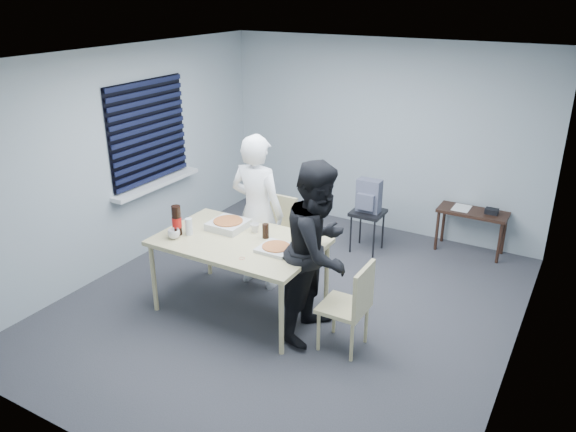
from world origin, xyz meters
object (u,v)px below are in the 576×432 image
Objects in this scene: chair_right at (352,302)px; person_black at (319,251)px; dining_table at (239,245)px; mug_b at (255,228)px; soda_bottle at (177,221)px; mug_a at (174,234)px; backpack at (369,196)px; person_white at (257,212)px; chair_far at (277,228)px; side_table at (472,217)px; stool at (368,219)px.

person_black is (-0.41, 0.12, 0.37)m from chair_right.
person_black reaches higher than dining_table.
mug_b is 0.31× the size of soda_bottle.
mug_a is 0.14m from soda_bottle.
person_black reaches higher than mug_a.
person_black is at bearing -101.83° from backpack.
person_white and person_black have the same top height.
chair_right is at bearing -3.29° from dining_table.
person_black reaches higher than chair_far.
chair_right is at bearing 6.76° from mug_a.
mug_a reaches higher than dining_table.
person_white is 4.20× the size of backpack.
backpack is 1.83m from mug_b.
person_white is at bearing -133.19° from side_table.
mug_a is (-2.37, -2.92, 0.37)m from side_table.
mug_b is (-0.57, -1.74, 0.10)m from backpack.
mug_a is 0.39× the size of soda_bottle.
chair_far and chair_right have the same top height.
mug_a is at bearing -129.00° from side_table.
person_white is 17.70× the size of mug_b.
backpack is 2.52m from soda_bottle.
chair_far reaches higher than stool.
mug_b is at bearing -75.49° from chair_far.
backpack is (0.75, 1.41, -0.13)m from person_white.
mug_b is at bearing -108.01° from stool.
side_table is at bearing 55.98° from dining_table.
soda_bottle reaches higher than backpack.
dining_table is 3.96× the size of backpack.
person_white is (-0.15, 0.58, 0.13)m from dining_table.
dining_table reaches higher than stool.
side_table is (1.77, 2.62, -0.26)m from dining_table.
mug_a is at bearing 102.96° from person_black.
side_table is 3.74m from soda_bottle.
stool is at bearing 50.78° from chair_far.
side_table reaches higher than stool.
person_white is at bearing 118.76° from mug_b.
soda_bottle reaches higher than chair_far.
dining_table is at bearing 104.46° from person_white.
backpack is at bearing 73.10° from dining_table.
dining_table is at bearing -97.74° from mug_b.
person_black is 14.39× the size of mug_a.
backpack is at bearing 62.31° from mug_a.
side_table is at bearing 49.72° from soda_bottle.
mug_b reaches higher than side_table.
chair_right is 1.94m from mug_a.
backpack reaches higher than stool.
chair_right is 1.62× the size of stool.
chair_far is 2.50m from side_table.
person_black is (1.06, -1.00, 0.37)m from chair_far.
mug_a is (-0.42, -1.35, 0.35)m from chair_far.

